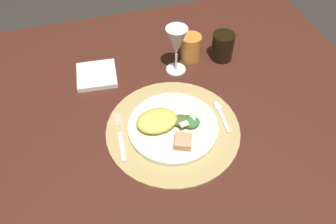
% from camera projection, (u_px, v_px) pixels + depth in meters
% --- Properties ---
extents(ground_plane, '(6.00, 6.00, 0.00)m').
position_uv_depth(ground_plane, '(176.00, 217.00, 1.53)').
color(ground_plane, '#302D26').
extents(dining_table, '(1.22, 1.09, 0.74)m').
position_uv_depth(dining_table, '(179.00, 146.00, 1.11)').
color(dining_table, '#431E14').
rests_on(dining_table, ground).
extents(placemat, '(0.37, 0.37, 0.01)m').
position_uv_depth(placemat, '(173.00, 129.00, 0.92)').
color(placemat, tan).
rests_on(placemat, dining_table).
extents(dinner_plate, '(0.25, 0.25, 0.02)m').
position_uv_depth(dinner_plate, '(173.00, 127.00, 0.92)').
color(dinner_plate, silver).
rests_on(dinner_plate, placemat).
extents(pasta_serving, '(0.12, 0.09, 0.03)m').
position_uv_depth(pasta_serving, '(157.00, 121.00, 0.90)').
color(pasta_serving, '#DCCF55').
rests_on(pasta_serving, dinner_plate).
extents(salad_greens, '(0.08, 0.06, 0.03)m').
position_uv_depth(salad_greens, '(187.00, 121.00, 0.91)').
color(salad_greens, '#31592F').
rests_on(salad_greens, dinner_plate).
extents(bread_piece, '(0.06, 0.06, 0.02)m').
position_uv_depth(bread_piece, '(183.00, 142.00, 0.86)').
color(bread_piece, tan).
rests_on(bread_piece, dinner_plate).
extents(fork, '(0.02, 0.16, 0.00)m').
position_uv_depth(fork, '(121.00, 139.00, 0.89)').
color(fork, silver).
rests_on(fork, placemat).
extents(spoon, '(0.02, 0.12, 0.01)m').
position_uv_depth(spoon, '(220.00, 111.00, 0.96)').
color(spoon, silver).
rests_on(spoon, placemat).
extents(napkin, '(0.13, 0.13, 0.02)m').
position_uv_depth(napkin, '(97.00, 75.00, 1.06)').
color(napkin, white).
rests_on(napkin, dining_table).
extents(wine_glass, '(0.07, 0.07, 0.16)m').
position_uv_depth(wine_glass, '(176.00, 43.00, 1.01)').
color(wine_glass, silver).
rests_on(wine_glass, dining_table).
extents(amber_tumbler, '(0.07, 0.07, 0.09)m').
position_uv_depth(amber_tumbler, '(191.00, 48.00, 1.10)').
color(amber_tumbler, orange).
rests_on(amber_tumbler, dining_table).
extents(dark_tumbler, '(0.07, 0.07, 0.09)m').
position_uv_depth(dark_tumbler, '(223.00, 46.00, 1.10)').
color(dark_tumbler, black).
rests_on(dark_tumbler, dining_table).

